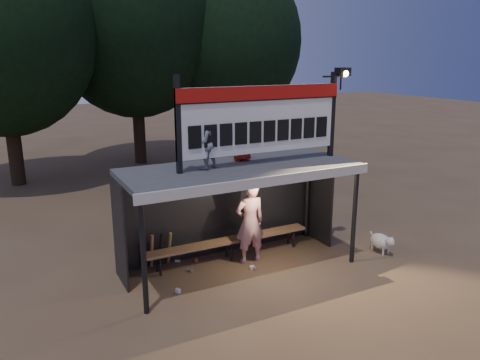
% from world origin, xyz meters
% --- Properties ---
extents(ground, '(80.00, 80.00, 0.00)m').
position_xyz_m(ground, '(0.00, 0.00, 0.00)').
color(ground, '#503A28').
rests_on(ground, ground).
extents(player, '(0.72, 0.50, 1.90)m').
position_xyz_m(player, '(0.35, 0.20, 0.95)').
color(player, white).
rests_on(player, ground).
extents(child_a, '(0.65, 0.58, 1.10)m').
position_xyz_m(child_a, '(-0.76, 0.10, 2.87)').
color(child_a, slate).
rests_on(child_a, dugout_shelter).
extents(child_b, '(0.57, 0.41, 1.08)m').
position_xyz_m(child_b, '(0.29, 0.49, 2.86)').
color(child_b, '#A41C19').
rests_on(child_b, dugout_shelter).
extents(dugout_shelter, '(5.10, 2.08, 2.32)m').
position_xyz_m(dugout_shelter, '(0.00, 0.24, 1.85)').
color(dugout_shelter, '#3C3B3E').
rests_on(dugout_shelter, ground).
extents(scoreboard_assembly, '(4.10, 0.27, 1.99)m').
position_xyz_m(scoreboard_assembly, '(0.56, -0.01, 3.32)').
color(scoreboard_assembly, black).
rests_on(scoreboard_assembly, dugout_shelter).
extents(bench, '(4.00, 0.35, 0.48)m').
position_xyz_m(bench, '(0.00, 0.55, 0.43)').
color(bench, '#916844').
rests_on(bench, ground).
extents(tree_mid, '(7.22, 7.22, 10.36)m').
position_xyz_m(tree_mid, '(1.00, 11.50, 6.17)').
color(tree_mid, black).
rests_on(tree_mid, ground).
extents(tree_right, '(6.08, 6.08, 8.72)m').
position_xyz_m(tree_right, '(5.00, 10.50, 5.19)').
color(tree_right, '#302015').
rests_on(tree_right, ground).
extents(dog, '(0.36, 0.81, 0.49)m').
position_xyz_m(dog, '(3.39, -0.82, 0.28)').
color(dog, beige).
rests_on(dog, ground).
extents(bats, '(0.67, 0.35, 0.84)m').
position_xyz_m(bats, '(-1.66, 0.82, 0.43)').
color(bats, '#9A6C47').
rests_on(bats, ground).
extents(litter, '(3.66, 1.46, 0.08)m').
position_xyz_m(litter, '(-0.15, 0.34, 0.04)').
color(litter, '#B1311E').
rests_on(litter, ground).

